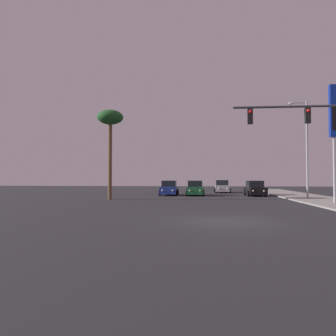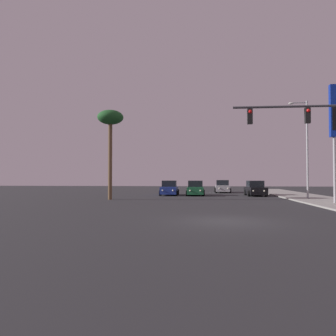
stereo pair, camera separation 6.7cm
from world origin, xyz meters
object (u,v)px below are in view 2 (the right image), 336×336
traffic_light_mast (315,132)px  street_lamp (306,144)px  car_blue (169,189)px  car_black (255,189)px  car_green (195,189)px  car_silver (222,187)px  palm_tree_near (110,122)px

traffic_light_mast → street_lamp: street_lamp is taller
car_blue → car_black: (9.61, -0.39, 0.00)m
car_green → traffic_light_mast: traffic_light_mast is taller
street_lamp → car_silver: bearing=116.1°
car_blue → street_lamp: bearing=153.9°
car_green → car_silver: same height
car_black → traffic_light_mast: size_ratio=0.65×
car_green → palm_tree_near: palm_tree_near is taller
car_silver → street_lamp: bearing=118.2°
traffic_light_mast → car_black: bearing=91.8°
car_silver → car_green: bearing=66.3°
car_blue → palm_tree_near: bearing=58.7°
car_blue → palm_tree_near: (-4.78, -7.96, 6.42)m
car_blue → car_green: bearing=175.9°
car_silver → traffic_light_mast: 25.51m
street_lamp → palm_tree_near: street_lamp is taller
car_silver → palm_tree_near: bearing=55.3°
car_blue → street_lamp: 15.28m
car_blue → traffic_light_mast: bearing=119.4°
traffic_light_mast → car_silver: bearing=98.2°
car_silver → car_black: 8.18m
car_green → traffic_light_mast: (7.16, -17.57, 3.93)m
car_silver → car_black: same height
car_green → traffic_light_mast: 19.37m
palm_tree_near → traffic_light_mast: bearing=-33.3°
car_green → car_blue: same height
car_black → car_green: bearing=-3.9°
palm_tree_near → car_silver: bearing=53.2°
car_silver → traffic_light_mast: (3.59, -24.95, 3.93)m
car_green → car_silver: size_ratio=0.99×
car_black → traffic_light_mast: (0.53, -17.37, 3.93)m
palm_tree_near → street_lamp: bearing=5.1°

